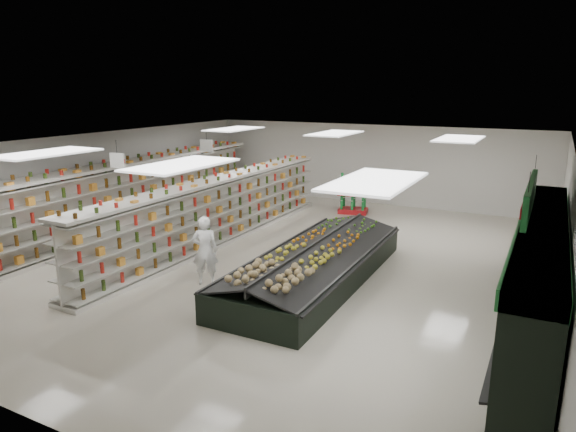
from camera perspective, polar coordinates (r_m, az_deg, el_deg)
The scene contains 16 objects.
floor at distance 14.47m, azimuth -1.10°, elevation -4.66°, with size 16.00×16.00×0.00m, color beige.
ceiling at distance 13.78m, azimuth -1.16°, elevation 8.05°, with size 14.00×16.00×0.02m, color white.
wall_back at distance 21.30m, azimuth 9.25°, elevation 5.69°, with size 14.00×0.02×3.20m, color silver.
wall_front at distance 8.28m, azimuth -29.00°, elevation -9.45°, with size 14.00×0.02×3.20m, color silver.
wall_left at distance 18.38m, azimuth -20.72°, elevation 3.63°, with size 0.02×16.00×3.20m, color silver.
wall_right at distance 12.42m, azimuth 28.57°, elevation -1.90°, with size 0.02×16.00×3.20m, color silver.
produce_wall_case at distance 11.07m, azimuth 25.98°, elevation -5.35°, with size 0.93×8.00×2.20m.
aisle_sign_near at distance 14.54m, azimuth -18.42°, elevation 5.87°, with size 0.52×0.06×0.75m.
aisle_sign_far at distance 17.54m, azimuth -9.03°, elevation 7.72°, with size 0.52×0.06×0.75m.
hortifruti_banner at distance 10.73m, azimuth 25.27°, elevation 1.96°, with size 0.12×3.20×0.95m.
gondola_left at distance 17.99m, azimuth -16.99°, elevation 1.94°, with size 1.43×13.25×2.29m.
gondola_center at distance 15.82m, azimuth -7.76°, elevation 0.32°, with size 0.97×11.55×2.00m.
produce_island at distance 12.69m, azimuth 3.06°, elevation -5.25°, with size 2.49×6.71×1.00m.
soda_endcap at distance 19.57m, azimuth 7.28°, elevation 2.32°, with size 1.25×0.97×1.43m.
shopper_main at distance 12.50m, azimuth -9.21°, elevation -3.80°, with size 0.62×0.41×1.70m, color silver.
shopper_background at distance 19.28m, azimuth -7.15°, elevation 2.44°, with size 0.77×0.47×1.57m, color tan.
Camera 1 is at (6.55, -12.03, 4.66)m, focal length 32.00 mm.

